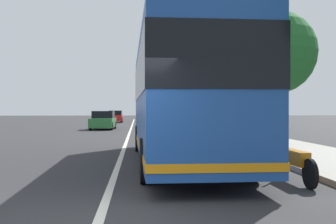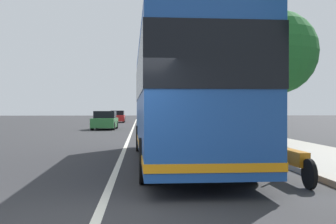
% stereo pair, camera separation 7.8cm
% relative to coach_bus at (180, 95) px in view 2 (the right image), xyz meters
% --- Properties ---
extents(sidewalk_curb, '(110.00, 3.60, 0.14)m').
position_rel_coach_bus_xyz_m(sidewalk_curb, '(3.26, -4.58, -2.00)').
color(sidewalk_curb, '#9E998E').
rests_on(sidewalk_curb, ground).
extents(lane_divider_line, '(110.00, 0.16, 0.01)m').
position_rel_coach_bus_xyz_m(lane_divider_line, '(3.26, 1.85, -2.06)').
color(lane_divider_line, silver).
rests_on(lane_divider_line, ground).
extents(coach_bus, '(11.03, 2.77, 3.58)m').
position_rel_coach_bus_xyz_m(coach_bus, '(0.00, 0.00, 0.00)').
color(coach_bus, '#1E4C9E').
rests_on(coach_bus, ground).
extents(motorcycle_by_tree, '(2.19, 0.27, 1.26)m').
position_rel_coach_bus_xyz_m(motorcycle_by_tree, '(-3.63, -2.17, -1.60)').
color(motorcycle_by_tree, black).
rests_on(motorcycle_by_tree, ground).
extents(car_far_distant, '(4.03, 2.01, 1.51)m').
position_rel_coach_bus_xyz_m(car_far_distant, '(21.48, 4.12, -1.37)').
color(car_far_distant, '#2D7238').
rests_on(car_far_distant, ground).
extents(car_oncoming, '(4.49, 1.88, 1.47)m').
position_rel_coach_bus_xyz_m(car_oncoming, '(26.40, -0.55, -1.37)').
color(car_oncoming, black).
rests_on(car_oncoming, ground).
extents(car_side_street, '(4.22, 1.80, 1.51)m').
position_rel_coach_bus_xyz_m(car_side_street, '(39.85, 4.08, -1.35)').
color(car_side_street, red).
rests_on(car_side_street, ground).
extents(roadside_tree_mid_block, '(3.87, 3.87, 6.21)m').
position_rel_coach_bus_xyz_m(roadside_tree_mid_block, '(6.05, -5.02, 2.18)').
color(roadside_tree_mid_block, brown).
rests_on(roadside_tree_mid_block, ground).
extents(roadside_tree_far_block, '(3.72, 3.72, 6.07)m').
position_rel_coach_bus_xyz_m(roadside_tree_far_block, '(16.46, -4.22, 2.11)').
color(roadside_tree_far_block, brown).
rests_on(roadside_tree_far_block, ground).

